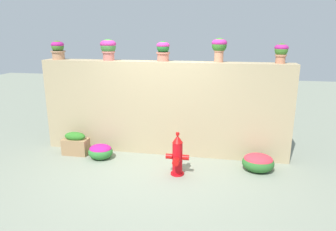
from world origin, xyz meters
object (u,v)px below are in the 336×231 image
at_px(potted_plant_2, 163,50).
at_px(flower_bush_right, 258,162).
at_px(planter_box, 76,144).
at_px(potted_plant_3, 219,46).
at_px(flower_bush_left, 100,151).
at_px(potted_plant_1, 108,48).
at_px(potted_plant_0, 58,49).
at_px(potted_plant_4, 281,51).
at_px(fire_hydrant, 177,156).

height_order(potted_plant_2, flower_bush_right, potted_plant_2).
bearing_deg(planter_box, potted_plant_3, 10.41).
distance_m(flower_bush_left, planter_box, 0.61).
relative_size(flower_bush_right, planter_box, 1.11).
bearing_deg(flower_bush_right, potted_plant_1, 169.39).
bearing_deg(flower_bush_left, potted_plant_0, 150.54).
bearing_deg(potted_plant_2, flower_bush_right, -17.59).
height_order(potted_plant_1, flower_bush_right, potted_plant_1).
bearing_deg(flower_bush_left, potted_plant_2, 27.92).
bearing_deg(potted_plant_1, potted_plant_4, 0.42).
distance_m(potted_plant_2, fire_hydrant, 2.13).
distance_m(potted_plant_0, potted_plant_1, 1.14).
bearing_deg(planter_box, fire_hydrant, -13.56).
xyz_separation_m(potted_plant_2, flower_bush_left, (-1.17, -0.62, -1.99)).
relative_size(potted_plant_1, fire_hydrant, 0.54).
bearing_deg(potted_plant_4, fire_hydrant, -149.26).
relative_size(flower_bush_left, flower_bush_right, 0.85).
bearing_deg(fire_hydrant, flower_bush_right, 17.30).
bearing_deg(fire_hydrant, potted_plant_0, 159.05).
distance_m(potted_plant_2, potted_plant_3, 1.10).
bearing_deg(fire_hydrant, potted_plant_4, 30.74).
distance_m(potted_plant_1, potted_plant_2, 1.13).
bearing_deg(potted_plant_1, potted_plant_0, 178.45).
relative_size(potted_plant_0, potted_plant_4, 1.06).
xyz_separation_m(flower_bush_left, planter_box, (-0.59, 0.11, 0.07)).
xyz_separation_m(potted_plant_0, flower_bush_right, (4.17, -0.60, -1.96)).
distance_m(fire_hydrant, flower_bush_right, 1.52).
bearing_deg(potted_plant_4, potted_plant_0, 179.92).
bearing_deg(potted_plant_3, potted_plant_0, -179.70).
distance_m(potted_plant_4, flower_bush_left, 3.98).
distance_m(potted_plant_1, fire_hydrant, 2.63).
height_order(potted_plant_1, potted_plant_2, potted_plant_1).
height_order(potted_plant_0, potted_plant_2, potted_plant_2).
xyz_separation_m(potted_plant_1, potted_plant_3, (2.22, 0.05, 0.04)).
height_order(potted_plant_0, flower_bush_left, potted_plant_0).
height_order(fire_hydrant, flower_bush_right, fire_hydrant).
xyz_separation_m(potted_plant_2, potted_plant_3, (1.09, 0.01, 0.07)).
relative_size(potted_plant_0, potted_plant_3, 0.85).
relative_size(potted_plant_3, fire_hydrant, 0.57).
distance_m(potted_plant_3, planter_box, 3.52).
xyz_separation_m(potted_plant_2, flower_bush_right, (1.91, -0.61, -1.97)).
bearing_deg(fire_hydrant, potted_plant_1, 147.55).
xyz_separation_m(potted_plant_4, fire_hydrant, (-1.75, -1.04, -1.79)).
relative_size(flower_bush_left, planter_box, 0.95).
relative_size(potted_plant_0, potted_plant_1, 0.91).
xyz_separation_m(potted_plant_0, potted_plant_4, (4.49, -0.01, 0.01)).
xyz_separation_m(potted_plant_2, potted_plant_4, (2.22, -0.01, -0.00)).
bearing_deg(potted_plant_2, fire_hydrant, -65.91).
relative_size(potted_plant_0, flower_bush_left, 0.78).
distance_m(potted_plant_0, flower_bush_right, 4.65).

